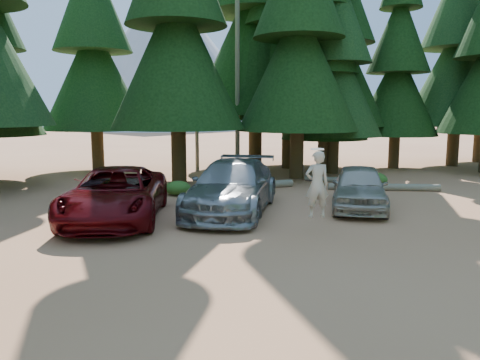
{
  "coord_description": "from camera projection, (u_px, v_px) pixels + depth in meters",
  "views": [
    {
      "loc": [
        -3.78,
        -9.87,
        3.33
      ],
      "look_at": [
        -1.11,
        3.91,
        1.25
      ],
      "focal_mm": 35.0,
      "sensor_mm": 36.0,
      "label": 1
    }
  ],
  "objects": [
    {
      "name": "snag_front",
      "position": [
        237.0,
        59.0,
        24.14
      ],
      "size": [
        0.24,
        0.24,
        12.0
      ],
      "primitive_type": "cylinder",
      "color": "#6F6559",
      "rests_on": "ground"
    },
    {
      "name": "shrub_right",
      "position": [
        359.0,
        188.0,
        18.48
      ],
      "size": [
        1.1,
        1.1,
        0.6
      ],
      "primitive_type": "ellipsoid",
      "color": "#27611D",
      "rests_on": "ground"
    },
    {
      "name": "shrub_far_right",
      "position": [
        374.0,
        179.0,
        20.73
      ],
      "size": [
        1.15,
        1.15,
        0.63
      ],
      "primitive_type": "ellipsoid",
      "color": "#27611D",
      "rests_on": "ground"
    },
    {
      "name": "silver_minivan_right",
      "position": [
        359.0,
        187.0,
        15.96
      ],
      "size": [
        3.39,
        4.76,
        1.5
      ],
      "primitive_type": "imported",
      "rotation": [
        0.0,
        0.0,
        -0.41
      ],
      "color": "#B1A99D",
      "rests_on": "ground"
    },
    {
      "name": "shrub_left",
      "position": [
        178.0,
        188.0,
        18.64
      ],
      "size": [
        1.02,
        1.02,
        0.56
      ],
      "primitive_type": "ellipsoid",
      "color": "#27611D",
      "rests_on": "ground"
    },
    {
      "name": "shrub_far_left",
      "position": [
        139.0,
        187.0,
        18.71
      ],
      "size": [
        1.1,
        1.1,
        0.6
      ],
      "primitive_type": "ellipsoid",
      "color": "#27611D",
      "rests_on": "ground"
    },
    {
      "name": "shrub_center_left",
      "position": [
        242.0,
        182.0,
        19.57
      ],
      "size": [
        1.41,
        1.41,
        0.77
      ],
      "primitive_type": "ellipsoid",
      "color": "#27611D",
      "rests_on": "ground"
    },
    {
      "name": "snag_back",
      "position": [
        196.0,
        80.0,
        25.37
      ],
      "size": [
        0.2,
        0.2,
        10.0
      ],
      "primitive_type": "cylinder",
      "color": "#6F6559",
      "rests_on": "ground"
    },
    {
      "name": "log_left",
      "position": [
        245.0,
        186.0,
        19.81
      ],
      "size": [
        4.49,
        1.34,
        0.32
      ],
      "primitive_type": "cylinder",
      "rotation": [
        0.0,
        1.57,
        0.23
      ],
      "color": "#6F6559",
      "rests_on": "ground"
    },
    {
      "name": "log_mid",
      "position": [
        337.0,
        180.0,
        21.87
      ],
      "size": [
        2.64,
        1.97,
        0.25
      ],
      "primitive_type": "cylinder",
      "rotation": [
        0.0,
        1.57,
        -0.62
      ],
      "color": "#6F6559",
      "rests_on": "ground"
    },
    {
      "name": "shrub_center_right",
      "position": [
        235.0,
        184.0,
        19.72
      ],
      "size": [
        0.96,
        0.96,
        0.53
      ],
      "primitive_type": "ellipsoid",
      "color": "#27611D",
      "rests_on": "ground"
    },
    {
      "name": "log_right",
      "position": [
        384.0,
        187.0,
        19.7
      ],
      "size": [
        4.51,
        1.56,
        0.29
      ],
      "primitive_type": "cylinder",
      "rotation": [
        0.0,
        1.57,
        -0.28
      ],
      "color": "#6F6559",
      "rests_on": "ground"
    },
    {
      "name": "forest_belt_north",
      "position": [
        221.0,
        173.0,
        25.36
      ],
      "size": [
        36.0,
        7.0,
        22.0
      ],
      "primitive_type": null,
      "color": "black",
      "rests_on": "ground"
    },
    {
      "name": "red_pickup",
      "position": [
        116.0,
        194.0,
        14.26
      ],
      "size": [
        3.38,
        6.09,
        1.61
      ],
      "primitive_type": "imported",
      "rotation": [
        0.0,
        0.0,
        -0.13
      ],
      "color": "#55070B",
      "rests_on": "ground"
    },
    {
      "name": "ground",
      "position": [
        319.0,
        257.0,
        10.79
      ],
      "size": [
        160.0,
        160.0,
        0.0
      ],
      "primitive_type": "plane",
      "color": "#B3724C",
      "rests_on": "ground"
    },
    {
      "name": "silver_minivan_center",
      "position": [
        232.0,
        187.0,
        15.38
      ],
      "size": [
        4.44,
        6.37,
        1.71
      ],
      "primitive_type": "imported",
      "rotation": [
        0.0,
        0.0,
        -0.39
      ],
      "color": "#919498",
      "rests_on": "ground"
    },
    {
      "name": "mountain_peak",
      "position": [
        153.0,
        64.0,
        94.13
      ],
      "size": [
        48.0,
        50.0,
        28.0
      ],
      "color": "gray",
      "rests_on": "ground"
    },
    {
      "name": "frisbee_player",
      "position": [
        317.0,
        184.0,
        12.65
      ],
      "size": [
        0.67,
        0.45,
        1.88
      ],
      "rotation": [
        0.0,
        0.0,
        3.12
      ],
      "color": "beige",
      "rests_on": "ground"
    }
  ]
}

